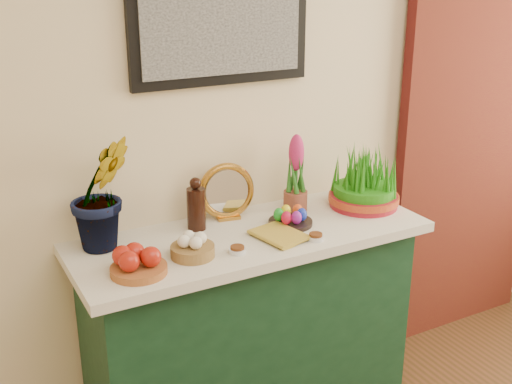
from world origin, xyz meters
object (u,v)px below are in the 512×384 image
at_px(book, 264,240).
at_px(sideboard, 250,334).
at_px(wheatgrass_sabzeh, 365,182).
at_px(mirror, 227,192).
at_px(hyacinth_green, 100,175).

bearing_deg(book, sideboard, 75.99).
distance_m(sideboard, wheatgrass_sabzeh, 0.80).
distance_m(mirror, wheatgrass_sabzeh, 0.60).
bearing_deg(hyacinth_green, sideboard, -19.93).
bearing_deg(wheatgrass_sabzeh, book, -166.74).
height_order(sideboard, wheatgrass_sabzeh, wheatgrass_sabzeh).
relative_size(hyacinth_green, mirror, 2.34).
bearing_deg(wheatgrass_sabzeh, hyacinth_green, 173.81).
relative_size(hyacinth_green, book, 2.76).
relative_size(mirror, book, 1.18).
distance_m(sideboard, hyacinth_green, 0.92).
xyz_separation_m(sideboard, book, (-0.01, -0.12, 0.48)).
bearing_deg(mirror, book, -87.90).
bearing_deg(mirror, hyacinth_green, -175.49).
xyz_separation_m(sideboard, wheatgrass_sabzeh, (0.56, 0.01, 0.57)).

